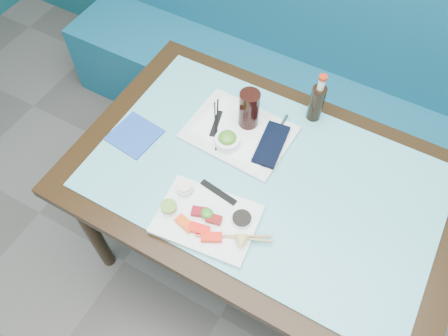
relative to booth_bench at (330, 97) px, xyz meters
The scene contains 34 objects.
booth_bench is the anchor object (origin of this frame).
dining_table 0.89m from the booth_bench, 90.00° to the right, with size 1.40×0.90×0.75m.
glass_top 0.92m from the booth_bench, 90.00° to the right, with size 1.22×0.76×0.01m, color #5AADB4.
sashimi_plate 1.16m from the booth_bench, 94.89° to the right, with size 0.33×0.24×0.02m, color white.
salmon_left 1.23m from the booth_bench, 97.12° to the right, with size 0.07×0.03×0.02m, color #F94B09.
salmon_mid 1.22m from the booth_bench, 94.67° to the right, with size 0.07×0.03×0.02m, color #FF170A.
salmon_right 1.22m from the booth_bench, 92.16° to the right, with size 0.07×0.03×0.02m, color #FF1D0A.
tuna_left 1.17m from the booth_bench, 96.47° to the right, with size 0.05×0.03×0.02m, color maroon.
tuna_right 1.16m from the booth_bench, 93.60° to the right, with size 0.05×0.03×0.02m, color maroon.
seaweed_garnish 1.16m from the booth_bench, 95.19° to the right, with size 0.05×0.04×0.02m, color #2E871F.
ramekin_wasabi 1.22m from the booth_bench, 100.97° to the right, with size 0.05×0.05×0.02m, color white.
wasabi_fill 1.22m from the booth_bench, 100.97° to the right, with size 0.05×0.05×0.01m, color olive.
ramekin_ginger 1.14m from the booth_bench, 101.63° to the right, with size 0.06×0.06×0.02m, color silver.
ginger_fill 1.14m from the booth_bench, 101.63° to the right, with size 0.05×0.05×0.01m, color #F8DBCB.
soy_dish 1.12m from the booth_bench, 89.36° to the right, with size 0.07×0.07×0.01m, color white.
soy_fill 1.12m from the booth_bench, 89.36° to the right, with size 0.06×0.06×0.01m, color black.
lemon_wedge 1.20m from the booth_bench, 87.36° to the right, with size 0.05×0.05×0.04m, color #E6D16D.
chopstick_sleeve 1.07m from the booth_bench, 96.27° to the right, with size 0.15×0.02×0.00m, color black.
wooden_chopstick_a 1.18m from the booth_bench, 89.14° to the right, with size 0.01×0.01×0.25m, color #AB7550.
wooden_chopstick_b 1.18m from the booth_bench, 88.62° to the right, with size 0.01×0.01×0.24m, color tan.
serving_tray 0.83m from the booth_bench, 103.60° to the right, with size 0.38×0.29×0.01m, color silver.
paper_placemat 0.84m from the booth_bench, 103.60° to the right, with size 0.31×0.22×0.00m, color white.
seaweed_bowl 0.91m from the booth_bench, 103.04° to the right, with size 0.09×0.09×0.04m, color white.
seaweed_salad 0.92m from the booth_bench, 103.04° to the right, with size 0.07×0.07×0.03m, color #41881F.
cola_glass 0.83m from the booth_bench, 103.87° to the right, with size 0.08×0.08×0.16m, color black.
navy_pouch 0.82m from the booth_bench, 93.03° to the right, with size 0.09×0.20×0.02m, color black.
fork 0.73m from the booth_bench, 94.11° to the right, with size 0.01×0.01×0.10m, color silver.
black_chopstick_a 0.87m from the booth_bench, 110.57° to the right, with size 0.01×0.01×0.21m, color black.
black_chopstick_b 0.87m from the booth_bench, 110.01° to the right, with size 0.01×0.01×0.25m, color black.
tray_sleeve 0.87m from the booth_bench, 110.29° to the right, with size 0.02×0.13×0.00m, color black.
cola_bottle_body 0.68m from the booth_bench, 85.29° to the right, with size 0.05×0.05×0.16m, color black.
cola_bottle_neck 0.75m from the booth_bench, 85.29° to the right, with size 0.03×0.03×0.05m, color white.
cola_bottle_cap 0.78m from the booth_bench, 85.29° to the right, with size 0.03×0.03×0.01m, color #B6210B.
blue_napkin 1.12m from the booth_bench, 119.43° to the right, with size 0.17×0.17×0.01m, color #1C449B.
Camera 1 is at (0.28, 0.65, 2.08)m, focal length 35.00 mm.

